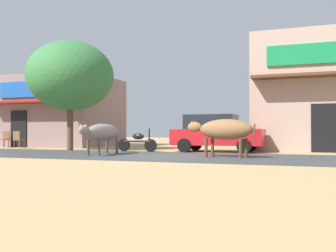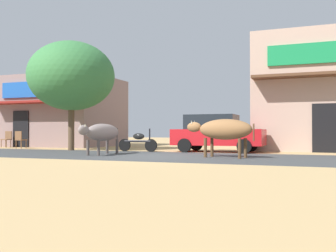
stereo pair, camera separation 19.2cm
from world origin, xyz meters
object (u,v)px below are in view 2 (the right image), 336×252
at_px(cow_near_brown, 102,133).
at_px(cafe_chair_by_doorway, 20,139).
at_px(cow_far_dark, 224,130).
at_px(parked_motorcycle, 138,141).
at_px(cafe_chair_near_tree, 7,138).
at_px(parked_hatchback_car, 216,133).
at_px(roadside_tree, 71,76).

relative_size(cow_near_brown, cafe_chair_by_doorway, 3.00).
height_order(cow_near_brown, cow_far_dark, cow_far_dark).
distance_m(parked_motorcycle, cafe_chair_near_tree, 9.10).
height_order(cow_far_dark, cafe_chair_near_tree, cow_far_dark).
bearing_deg(parked_motorcycle, parked_hatchback_car, 16.27).
xyz_separation_m(cow_far_dark, cafe_chair_near_tree, (-13.39, 4.06, -0.45)).
bearing_deg(roadside_tree, cafe_chair_near_tree, 163.92).
bearing_deg(parked_motorcycle, cafe_chair_near_tree, 170.22).
bearing_deg(cafe_chair_by_doorway, cafe_chair_near_tree, 152.86).
relative_size(cow_far_dark, cafe_chair_near_tree, 2.75).
bearing_deg(parked_motorcycle, cow_far_dark, -29.60).
bearing_deg(cafe_chair_near_tree, cow_far_dark, -16.85).
relative_size(roadside_tree, parked_hatchback_car, 1.32).
bearing_deg(cow_near_brown, parked_hatchback_car, 44.04).
height_order(roadside_tree, cafe_chair_near_tree, roadside_tree).
height_order(cafe_chair_near_tree, cafe_chair_by_doorway, same).
bearing_deg(parked_motorcycle, cafe_chair_by_doorway, 174.81).
relative_size(cow_far_dark, cafe_chair_by_doorway, 2.75).
relative_size(roadside_tree, parked_motorcycle, 2.79).
bearing_deg(parked_hatchback_car, cafe_chair_near_tree, 177.35).
bearing_deg(roadside_tree, parked_motorcycle, 0.28).
relative_size(cafe_chair_near_tree, cafe_chair_by_doorway, 1.00).
relative_size(roadside_tree, cafe_chair_by_doorway, 5.70).
xyz_separation_m(parked_hatchback_car, cow_near_brown, (-3.68, -3.56, 0.02)).
distance_m(roadside_tree, cow_far_dark, 8.75).
relative_size(parked_hatchback_car, cafe_chair_by_doorway, 4.32).
height_order(roadside_tree, cafe_chair_by_doorway, roadside_tree).
relative_size(parked_hatchback_car, cow_far_dark, 1.57).
relative_size(parked_motorcycle, cafe_chair_near_tree, 2.04).
bearing_deg(parked_motorcycle, roadside_tree, -179.72).
bearing_deg(cow_far_dark, parked_hatchback_car, 107.10).
xyz_separation_m(cow_near_brown, cafe_chair_by_doorway, (-6.90, 3.24, -0.34)).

